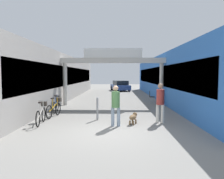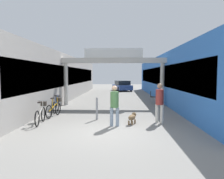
% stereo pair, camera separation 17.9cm
% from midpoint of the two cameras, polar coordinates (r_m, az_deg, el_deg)
% --- Properties ---
extents(ground_plane, '(80.00, 80.00, 0.00)m').
position_cam_midpoint_polar(ground_plane, '(8.20, -1.30, -11.11)').
color(ground_plane, gray).
extents(storefront_left, '(3.00, 26.00, 3.67)m').
position_cam_midpoint_polar(storefront_left, '(19.69, -14.81, 2.95)').
color(storefront_left, '#9E9993').
rests_on(storefront_left, ground_plane).
extents(storefront_right, '(3.00, 26.00, 3.67)m').
position_cam_midpoint_polar(storefront_right, '(19.50, 15.35, 2.93)').
color(storefront_right, blue).
rests_on(storefront_right, ground_plane).
extents(arcade_sign_gateway, '(7.40, 0.47, 3.91)m').
position_cam_midpoint_polar(arcade_sign_gateway, '(15.11, -0.08, 6.31)').
color(arcade_sign_gateway, beige).
rests_on(arcade_sign_gateway, ground_plane).
extents(pedestrian_with_dog, '(0.38, 0.35, 1.68)m').
position_cam_midpoint_polar(pedestrian_with_dog, '(8.95, 0.39, -3.57)').
color(pedestrian_with_dog, '#8C9EB2').
rests_on(pedestrian_with_dog, ground_plane).
extents(pedestrian_companion, '(0.47, 0.47, 1.74)m').
position_cam_midpoint_polar(pedestrian_companion, '(9.82, 11.99, -2.76)').
color(pedestrian_companion, silver).
rests_on(pedestrian_companion, ground_plane).
extents(dog_on_leash, '(0.46, 0.68, 0.48)m').
position_cam_midpoint_polar(dog_on_leash, '(9.50, 5.04, -7.21)').
color(dog_on_leash, brown).
rests_on(dog_on_leash, ground_plane).
extents(bicycle_silver_nearest, '(0.46, 1.69, 0.98)m').
position_cam_midpoint_polar(bicycle_silver_nearest, '(10.01, -18.43, -6.00)').
color(bicycle_silver_nearest, black).
rests_on(bicycle_silver_nearest, ground_plane).
extents(bicycle_orange_second, '(0.46, 1.68, 0.98)m').
position_cam_midpoint_polar(bicycle_orange_second, '(11.47, -15.21, -4.69)').
color(bicycle_orange_second, black).
rests_on(bicycle_orange_second, ground_plane).
extents(bicycle_blue_third, '(0.46, 1.69, 0.98)m').
position_cam_midpoint_polar(bicycle_blue_third, '(12.79, -14.76, -3.80)').
color(bicycle_blue_third, black).
rests_on(bicycle_blue_third, ground_plane).
extents(bollard_post_metal, '(0.10, 0.10, 1.07)m').
position_cam_midpoint_polar(bollard_post_metal, '(10.32, -4.33, -4.91)').
color(bollard_post_metal, gray).
rests_on(bollard_post_metal, ground_plane).
extents(cafe_chair_black_nearer, '(0.45, 0.45, 0.89)m').
position_cam_midpoint_polar(cafe_chair_black_nearer, '(16.49, 9.85, -1.65)').
color(cafe_chair_black_nearer, gray).
rests_on(cafe_chair_black_nearer, ground_plane).
extents(parked_car_blue, '(2.69, 4.31, 1.33)m').
position_cam_midpoint_polar(parked_car_blue, '(28.67, 2.00, 0.96)').
color(parked_car_blue, '#2D478C').
rests_on(parked_car_blue, ground_plane).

